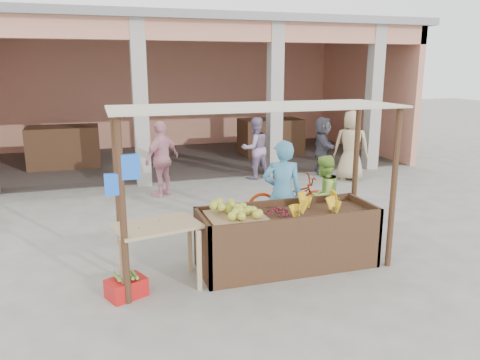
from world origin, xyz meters
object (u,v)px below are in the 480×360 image
object	(u,v)px
motorcycle	(289,197)
vendor_blue	(282,190)
fruit_stall	(287,240)
vendor_green	(323,194)
side_table	(158,234)
red_crate	(126,288)

from	to	relation	value
motorcycle	vendor_blue	bearing A→B (deg)	159.29
fruit_stall	motorcycle	xyz separation A→B (m)	(0.91, 2.05, 0.04)
vendor_green	motorcycle	world-z (taller)	vendor_green
side_table	motorcycle	size ratio (longest dim) A/B	0.71
vendor_blue	motorcycle	xyz separation A→B (m)	(0.66, 1.24, -0.50)
vendor_green	motorcycle	bearing A→B (deg)	-105.47
fruit_stall	red_crate	size ratio (longest dim) A/B	5.50
fruit_stall	vendor_green	size ratio (longest dim) A/B	1.73
vendor_green	motorcycle	size ratio (longest dim) A/B	0.88
vendor_green	vendor_blue	bearing A→B (deg)	-12.55
red_crate	motorcycle	world-z (taller)	motorcycle
vendor_blue	side_table	bearing A→B (deg)	40.42
red_crate	vendor_green	size ratio (longest dim) A/B	0.31
red_crate	vendor_green	bearing A→B (deg)	-3.22
fruit_stall	side_table	xyz separation A→B (m)	(-1.90, -0.07, 0.33)
fruit_stall	side_table	bearing A→B (deg)	-177.99
fruit_stall	vendor_blue	world-z (taller)	vendor_blue
red_crate	vendor_blue	bearing A→B (deg)	-1.10
fruit_stall	vendor_blue	size ratio (longest dim) A/B	1.38
fruit_stall	vendor_blue	xyz separation A→B (m)	(0.25, 0.82, 0.54)
red_crate	motorcycle	xyz separation A→B (m)	(3.26, 2.33, 0.32)
side_table	vendor_green	bearing A→B (deg)	7.53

